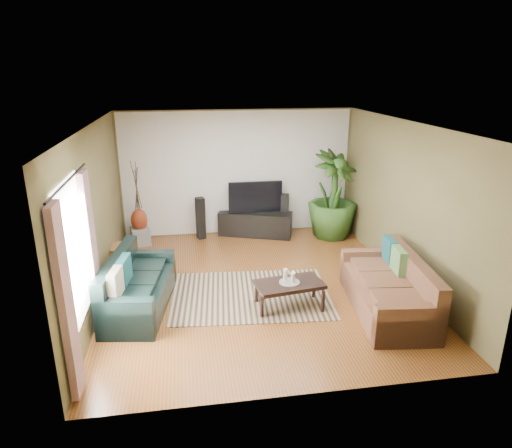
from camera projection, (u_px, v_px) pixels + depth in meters
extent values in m
plane|color=brown|center=(258.00, 286.00, 7.71)|extent=(5.50, 5.50, 0.00)
plane|color=white|center=(258.00, 124.00, 6.84)|extent=(5.50, 5.50, 0.00)
plane|color=brown|center=(237.00, 173.00, 9.85)|extent=(5.00, 0.00, 5.00)
plane|color=brown|center=(301.00, 287.00, 4.71)|extent=(5.00, 0.00, 5.00)
plane|color=brown|center=(95.00, 218.00, 6.90)|extent=(0.00, 5.50, 5.50)
plane|color=brown|center=(405.00, 203.00, 7.65)|extent=(0.00, 5.50, 5.50)
plane|color=white|center=(237.00, 173.00, 9.84)|extent=(4.90, 0.00, 4.90)
plane|color=white|center=(74.00, 255.00, 5.39)|extent=(0.00, 1.80, 1.80)
cube|color=gray|center=(66.00, 304.00, 4.78)|extent=(0.08, 0.35, 2.20)
cube|color=gray|center=(92.00, 251.00, 6.18)|extent=(0.08, 0.35, 2.20)
cylinder|color=black|center=(68.00, 181.00, 5.11)|extent=(0.03, 1.90, 0.03)
cube|color=black|center=(139.00, 283.00, 6.88)|extent=(1.07, 1.96, 0.85)
cube|color=brown|center=(387.00, 285.00, 6.83)|extent=(1.17, 2.17, 0.85)
cube|color=tan|center=(251.00, 295.00, 7.41)|extent=(2.68, 2.01, 0.01)
cube|color=black|center=(289.00, 295.00, 6.99)|extent=(1.08, 0.70, 0.41)
cylinder|color=gray|center=(289.00, 282.00, 6.92)|extent=(0.31, 0.31, 0.01)
cylinder|color=#EFE6CA|center=(285.00, 275.00, 6.90)|extent=(0.06, 0.06, 0.20)
cylinder|color=beige|center=(293.00, 278.00, 6.86)|extent=(0.06, 0.06, 0.16)
cylinder|color=#ECE2C7|center=(293.00, 276.00, 6.96)|extent=(0.06, 0.06, 0.13)
cube|color=black|center=(255.00, 224.00, 10.02)|extent=(1.65, 0.98, 0.53)
cube|color=black|center=(255.00, 197.00, 9.82)|extent=(1.16, 0.06, 0.69)
cube|color=black|center=(201.00, 218.00, 9.78)|extent=(0.21, 0.22, 0.91)
cube|color=black|center=(285.00, 214.00, 10.02)|extent=(0.21, 0.22, 0.91)
imported|color=#274C19|center=(333.00, 195.00, 9.74)|extent=(1.46, 1.46, 1.87)
cylinder|color=black|center=(331.00, 230.00, 10.00)|extent=(0.35, 0.35, 0.27)
cube|color=gray|center=(141.00, 236.00, 9.51)|extent=(0.45, 0.45, 0.37)
ellipsoid|color=maroon|center=(139.00, 220.00, 9.40)|extent=(0.34, 0.34, 0.47)
cube|color=brown|center=(126.00, 258.00, 8.22)|extent=(0.49, 0.49, 0.50)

